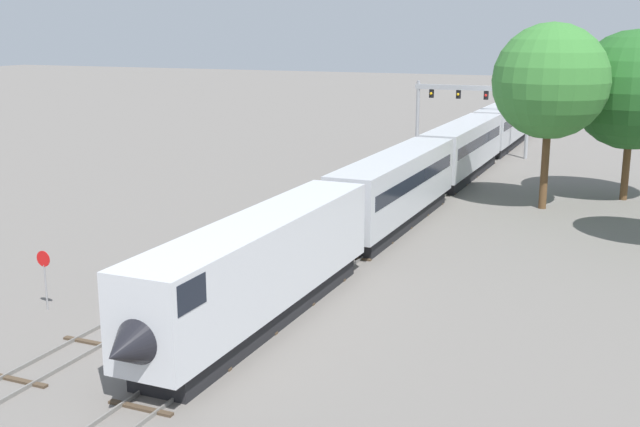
# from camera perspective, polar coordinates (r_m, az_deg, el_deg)

# --- Properties ---
(ground_plane) EXTENTS (400.00, 400.00, 0.00)m
(ground_plane) POSITION_cam_1_polar(r_m,az_deg,el_deg) (34.16, -9.71, -9.03)
(ground_plane) COLOR slate
(track_main) EXTENTS (2.60, 200.00, 0.16)m
(track_main) POSITION_cam_1_polar(r_m,az_deg,el_deg) (88.63, 13.09, 4.66)
(track_main) COLOR slate
(track_main) RESTS_ON ground
(track_near) EXTENTS (2.60, 160.00, 0.16)m
(track_near) POSITION_cam_1_polar(r_m,az_deg,el_deg) (70.74, 5.69, 2.82)
(track_near) COLOR slate
(track_near) RESTS_ON ground
(passenger_train) EXTENTS (3.04, 116.15, 4.80)m
(passenger_train) POSITION_cam_1_polar(r_m,az_deg,el_deg) (80.19, 12.08, 5.67)
(passenger_train) COLOR silver
(passenger_train) RESTS_ON ground
(signal_gantry) EXTENTS (12.10, 0.49, 7.57)m
(signal_gantry) POSITION_cam_1_polar(r_m,az_deg,el_deg) (82.91, 11.02, 8.01)
(signal_gantry) COLOR #999BA0
(signal_gantry) RESTS_ON ground
(stop_sign) EXTENTS (0.76, 0.08, 2.88)m
(stop_sign) POSITION_cam_1_polar(r_m,az_deg,el_deg) (38.64, -19.46, -4.02)
(stop_sign) COLOR gray
(stop_sign) RESTS_ON ground
(trackside_tree_left) EXTENTS (8.23, 8.23, 13.40)m
(trackside_tree_left) POSITION_cam_1_polar(r_m,az_deg,el_deg) (58.55, 16.47, 9.23)
(trackside_tree_left) COLOR brown
(trackside_tree_left) RESTS_ON ground
(trackside_tree_right) EXTENTS (8.96, 8.96, 12.90)m
(trackside_tree_right) POSITION_cam_1_polar(r_m,az_deg,el_deg) (63.77, 21.87, 8.35)
(trackside_tree_right) COLOR brown
(trackside_tree_right) RESTS_ON ground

